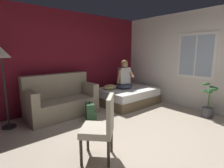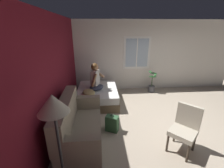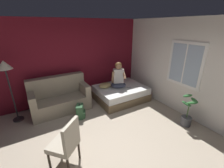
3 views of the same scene
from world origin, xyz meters
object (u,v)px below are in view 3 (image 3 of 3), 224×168
object	(u,v)px
potted_plant	(187,115)
couch	(60,98)
cell_phone	(129,88)
floor_lamp	(6,71)
side_chair	(66,142)
bed	(121,93)
backpack	(80,112)
throw_pillow	(105,85)
person_seated	(118,77)

from	to	relation	value
potted_plant	couch	bearing A→B (deg)	137.12
cell_phone	floor_lamp	distance (m)	3.57
side_chair	cell_phone	world-z (taller)	side_chair
side_chair	bed	bearing A→B (deg)	37.10
bed	floor_lamp	bearing A→B (deg)	172.84
couch	side_chair	size ratio (longest dim) A/B	1.75
bed	floor_lamp	distance (m)	3.42
side_chair	cell_phone	distance (m)	2.99
side_chair	backpack	bearing A→B (deg)	62.66
throw_pillow	cell_phone	world-z (taller)	throw_pillow
couch	throw_pillow	size ratio (longest dim) A/B	3.57
backpack	person_seated	bearing A→B (deg)	15.30
bed	couch	bearing A→B (deg)	169.38
bed	cell_phone	world-z (taller)	cell_phone
cell_phone	backpack	bearing A→B (deg)	109.66
backpack	throw_pillow	world-z (taller)	throw_pillow
bed	backpack	xyz separation A→B (m)	(-1.62, -0.38, -0.04)
person_seated	floor_lamp	size ratio (longest dim) A/B	0.51
throw_pillow	floor_lamp	world-z (taller)	floor_lamp
side_chair	person_seated	xyz separation A→B (m)	(2.26, 1.81, 0.30)
side_chair	backpack	distance (m)	1.60
side_chair	potted_plant	bearing A→B (deg)	-6.60
person_seated	backpack	xyz separation A→B (m)	(-1.54, -0.42, -0.64)
bed	floor_lamp	size ratio (longest dim) A/B	1.00
couch	backpack	size ratio (longest dim) A/B	3.75
bed	potted_plant	xyz separation A→B (m)	(0.69, -2.12, 0.07)
backpack	floor_lamp	distance (m)	2.14
side_chair	throw_pillow	world-z (taller)	side_chair
side_chair	potted_plant	world-z (taller)	side_chair
backpack	floor_lamp	xyz separation A→B (m)	(-1.56, 0.78, 1.24)
couch	cell_phone	distance (m)	2.28
person_seated	potted_plant	distance (m)	2.35
side_chair	throw_pillow	distance (m)	2.74
side_chair	backpack	xyz separation A→B (m)	(0.72, 1.39, -0.34)
person_seated	potted_plant	size ratio (longest dim) A/B	1.03
person_seated	potted_plant	world-z (taller)	person_seated
couch	person_seated	bearing A→B (deg)	-9.82
cell_phone	potted_plant	bearing A→B (deg)	-151.70
person_seated	floor_lamp	world-z (taller)	floor_lamp
couch	floor_lamp	size ratio (longest dim) A/B	1.01
person_seated	bed	bearing A→B (deg)	-28.60
side_chair	floor_lamp	world-z (taller)	floor_lamp
potted_plant	floor_lamp	bearing A→B (deg)	146.93
backpack	potted_plant	size ratio (longest dim) A/B	0.54
side_chair	backpack	size ratio (longest dim) A/B	2.14
throw_pillow	couch	bearing A→B (deg)	175.23
couch	potted_plant	size ratio (longest dim) A/B	2.02
cell_phone	floor_lamp	xyz separation A→B (m)	(-3.39, 0.60, 0.94)
bed	person_seated	world-z (taller)	person_seated
bed	backpack	size ratio (longest dim) A/B	3.71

